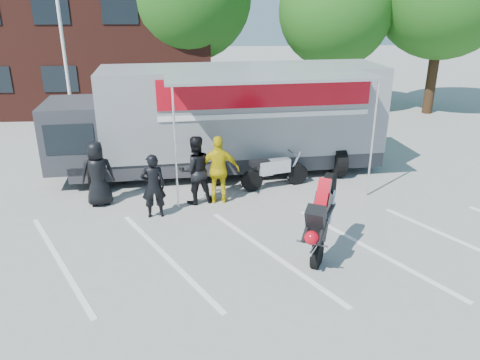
{
  "coord_description": "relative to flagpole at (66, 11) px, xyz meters",
  "views": [
    {
      "loc": [
        -1.16,
        -8.38,
        5.54
      ],
      "look_at": [
        -0.43,
        2.4,
        1.3
      ],
      "focal_mm": 35.0,
      "sensor_mm": 36.0,
      "label": 1
    }
  ],
  "objects": [
    {
      "name": "ground",
      "position": [
        6.24,
        -10.0,
        -5.05
      ],
      "size": [
        100.0,
        100.0,
        0.0
      ],
      "primitive_type": "plane",
      "color": "gray",
      "rests_on": "ground"
    },
    {
      "name": "parking_bay_lines",
      "position": [
        6.24,
        -9.0,
        -5.05
      ],
      "size": [
        18.09,
        13.33,
        0.01
      ],
      "primitive_type": "cube",
      "rotation": [
        0.0,
        0.0,
        0.52
      ],
      "color": "white",
      "rests_on": "ground"
    },
    {
      "name": "office_building",
      "position": [
        -3.76,
        8.0,
        -1.55
      ],
      "size": [
        18.0,
        8.0,
        7.0
      ],
      "primitive_type": "cube",
      "color": "#491E17",
      "rests_on": "ground"
    },
    {
      "name": "flagpole",
      "position": [
        0.0,
        0.0,
        0.0
      ],
      "size": [
        1.61,
        0.12,
        8.0
      ],
      "color": "white",
      "rests_on": "ground"
    },
    {
      "name": "tree_mid",
      "position": [
        11.24,
        5.0,
        -0.11
      ],
      "size": [
        5.44,
        5.44,
        7.68
      ],
      "color": "#382314",
      "rests_on": "ground"
    },
    {
      "name": "transporter_truck",
      "position": [
        5.7,
        -3.42,
        -5.05
      ],
      "size": [
        11.43,
        6.29,
        3.5
      ],
      "primitive_type": null,
      "rotation": [
        0.0,
        0.0,
        0.09
      ],
      "color": "gray",
      "rests_on": "ground"
    },
    {
      "name": "parked_motorcycle",
      "position": [
        7.08,
        -4.99,
        -5.05
      ],
      "size": [
        2.38,
        1.38,
        1.18
      ],
      "primitive_type": null,
      "rotation": [
        0.0,
        0.0,
        1.87
      ],
      "color": "silver",
      "rests_on": "ground"
    },
    {
      "name": "stunt_bike_rider",
      "position": [
        7.68,
        -8.98,
        -5.05
      ],
      "size": [
        1.6,
        2.01,
        2.14
      ],
      "primitive_type": null,
      "rotation": [
        0.0,
        0.0,
        -0.47
      ],
      "color": "black",
      "rests_on": "ground"
    },
    {
      "name": "spectator_leather_a",
      "position": [
        1.94,
        -5.91,
        -4.12
      ],
      "size": [
        1.03,
        0.8,
        1.87
      ],
      "primitive_type": "imported",
      "rotation": [
        0.0,
        0.0,
        3.4
      ],
      "color": "black",
      "rests_on": "ground"
    },
    {
      "name": "spectator_leather_b",
      "position": [
        3.57,
        -6.82,
        -4.17
      ],
      "size": [
        0.7,
        0.51,
        1.77
      ],
      "primitive_type": "imported",
      "rotation": [
        0.0,
        0.0,
        3.29
      ],
      "color": "black",
      "rests_on": "ground"
    },
    {
      "name": "spectator_leather_c",
      "position": [
        4.66,
        -5.96,
        -4.06
      ],
      "size": [
        1.14,
        1.0,
        1.98
      ],
      "primitive_type": "imported",
      "rotation": [
        0.0,
        0.0,
        3.44
      ],
      "color": "black",
      "rests_on": "ground"
    },
    {
      "name": "spectator_hivis",
      "position": [
        5.33,
        -5.99,
        -4.07
      ],
      "size": [
        1.17,
        0.51,
        1.97
      ],
      "primitive_type": "imported",
      "rotation": [
        0.0,
        0.0,
        3.11
      ],
      "color": "#D9BF0B",
      "rests_on": "ground"
    }
  ]
}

